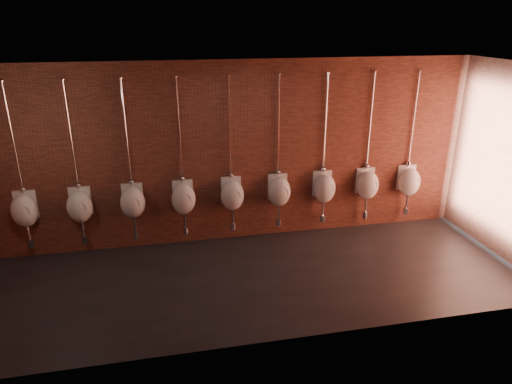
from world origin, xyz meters
The scene contains 11 objects.
ground centered at (0.00, 0.00, 0.00)m, with size 8.50×8.50×0.00m, color black.
room_shell centered at (0.00, 0.00, 2.01)m, with size 8.54×3.04×3.22m.
urinal_0 centered at (-3.55, 1.35, 0.91)m, with size 0.44×0.39×2.72m.
urinal_1 centered at (-2.69, 1.35, 0.91)m, with size 0.44×0.39×2.72m.
urinal_2 centered at (-1.84, 1.35, 0.91)m, with size 0.44×0.39×2.72m.
urinal_3 centered at (-0.99, 1.35, 0.91)m, with size 0.44×0.39×2.72m.
urinal_4 centered at (-0.14, 1.35, 0.91)m, with size 0.44×0.39×2.72m.
urinal_5 centered at (0.72, 1.35, 0.91)m, with size 0.44×0.39×2.72m.
urinal_6 centered at (1.57, 1.35, 0.91)m, with size 0.44×0.39×2.72m.
urinal_7 centered at (2.42, 1.35, 0.91)m, with size 0.44×0.39×2.72m.
urinal_8 centered at (3.28, 1.35, 0.91)m, with size 0.44×0.39×2.72m.
Camera 1 is at (-1.24, -6.07, 3.83)m, focal length 32.00 mm.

